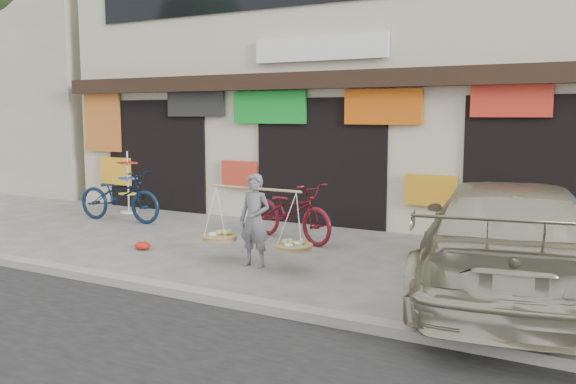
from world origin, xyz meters
The scene contains 10 objects.
ground centered at (0.00, 0.00, 0.00)m, with size 70.00×70.00×0.00m, color gray.
kerb centered at (0.00, -2.00, 0.06)m, with size 70.00×0.25×0.12m, color gray.
shophouse_block centered at (0.00, 6.42, 3.45)m, with size 14.00×6.32×7.00m.
neighbor_west centered at (-13.50, 7.00, 3.00)m, with size 12.00×7.00×6.00m, color #B7AE97.
street_vendor centered at (0.69, -0.20, 0.66)m, with size 1.94×0.60×1.45m.
bike_0 centered at (-4.05, 1.75, 0.57)m, with size 0.75×2.16×1.13m, color #0F1F39.
bike_2 centered at (0.24, 1.80, 0.55)m, with size 0.74×2.11×1.11m, color maroon.
suv centered at (4.40, -0.05, 0.76)m, with size 3.04×5.57×1.53m.
display_rack centered at (-4.73, 2.73, 0.60)m, with size 0.45×0.45×1.48m.
red_bag centered at (-1.66, -0.16, 0.07)m, with size 0.31×0.25×0.14m, color red.
Camera 1 is at (5.64, -8.06, 2.36)m, focal length 38.00 mm.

